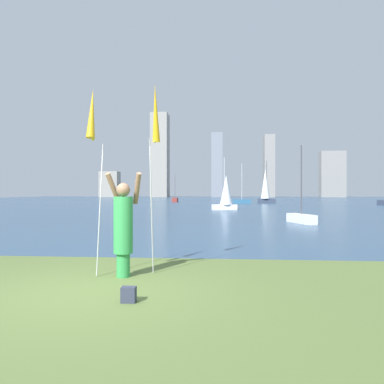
{
  "coord_description": "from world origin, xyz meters",
  "views": [
    {
      "loc": [
        2.12,
        -5.82,
        1.63
      ],
      "look_at": [
        0.53,
        14.39,
        1.62
      ],
      "focal_mm": 34.05,
      "sensor_mm": 36.0,
      "label": 1
    }
  ],
  "objects": [
    {
      "name": "sailboat_2",
      "position": [
        5.14,
        46.26,
        0.35
      ],
      "size": [
        2.6,
        0.84,
        5.65
      ],
      "color": "#2D6084",
      "rests_on": "ground"
    },
    {
      "name": "kite_flag_left",
      "position": [
        -0.25,
        0.75,
        2.97
      ],
      "size": [
        0.16,
        0.81,
        3.54
      ],
      "color": "#B2B2B7",
      "rests_on": "ground"
    },
    {
      "name": "skyline_tower_4",
      "position": [
        36.29,
        108.71,
        7.03
      ],
      "size": [
        7.41,
        3.37,
        14.07
      ],
      "color": "gray",
      "rests_on": "ground"
    },
    {
      "name": "person",
      "position": [
        0.26,
        1.02,
        0.99
      ],
      "size": [
        0.74,
        0.54,
        2.01
      ],
      "rotation": [
        0.0,
        0.0,
        0.05
      ],
      "color": "green",
      "rests_on": "ground"
    },
    {
      "name": "sailboat_0",
      "position": [
        8.5,
        46.66,
        2.44
      ],
      "size": [
        2.52,
        1.32,
        6.04
      ],
      "color": "#333D51",
      "rests_on": "ground"
    },
    {
      "name": "bag",
      "position": [
        0.77,
        -0.56,
        0.11
      ],
      "size": [
        0.21,
        0.14,
        0.23
      ],
      "color": "#33384C",
      "rests_on": "ground"
    },
    {
      "name": "sailboat_6",
      "position": [
        6.31,
        13.47,
        0.29
      ],
      "size": [
        1.17,
        2.32,
        4.05
      ],
      "color": "white",
      "rests_on": "ground"
    },
    {
      "name": "ground",
      "position": [
        0.0,
        50.95,
        -0.06
      ],
      "size": [
        120.0,
        138.0,
        0.12
      ],
      "color": "#5B7038"
    },
    {
      "name": "skyline_tower_1",
      "position": [
        -16.82,
        106.95,
        12.99
      ],
      "size": [
        5.2,
        6.59,
        25.98
      ],
      "color": "gray",
      "rests_on": "ground"
    },
    {
      "name": "sailboat_1",
      "position": [
        -5.21,
        52.3,
        0.36
      ],
      "size": [
        0.83,
        1.88,
        4.25
      ],
      "color": "maroon",
      "rests_on": "ground"
    },
    {
      "name": "skyline_tower_2",
      "position": [
        0.98,
        107.58,
        9.94
      ],
      "size": [
        3.43,
        4.56,
        19.87
      ],
      "color": "gray",
      "rests_on": "ground"
    },
    {
      "name": "sailboat_7",
      "position": [
        2.59,
        27.44,
        1.5
      ],
      "size": [
        2.35,
        1.29,
        4.76
      ],
      "color": "white",
      "rests_on": "ground"
    },
    {
      "name": "skyline_tower_3",
      "position": [
        17.2,
        109.95,
        9.69
      ],
      "size": [
        3.19,
        5.64,
        19.38
      ],
      "color": "gray",
      "rests_on": "ground"
    },
    {
      "name": "skyline_tower_0",
      "position": [
        -33.06,
        107.34,
        4.03
      ],
      "size": [
        5.87,
        4.36,
        8.06
      ],
      "color": "gray",
      "rests_on": "ground"
    },
    {
      "name": "kite_flag_right",
      "position": [
        0.78,
        1.61,
        3.16
      ],
      "size": [
        0.16,
        0.82,
        3.85
      ],
      "color": "#B2B2B7",
      "rests_on": "ground"
    }
  ]
}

